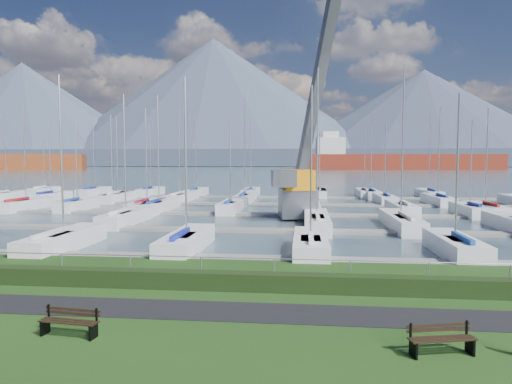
# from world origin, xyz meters

# --- Properties ---
(path) EXTENTS (160.00, 2.00, 0.04)m
(path) POSITION_xyz_m (0.00, -3.00, 0.01)
(path) COLOR black
(path) RESTS_ON grass
(water) EXTENTS (800.00, 540.00, 0.20)m
(water) POSITION_xyz_m (0.00, 260.00, -0.40)
(water) COLOR #3E525B
(hedge) EXTENTS (80.00, 0.70, 0.70)m
(hedge) POSITION_xyz_m (0.00, -0.40, 0.35)
(hedge) COLOR black
(hedge) RESTS_ON grass
(fence) EXTENTS (80.00, 0.04, 0.04)m
(fence) POSITION_xyz_m (0.00, 0.00, 1.20)
(fence) COLOR #92959A
(fence) RESTS_ON grass
(foothill) EXTENTS (900.00, 80.00, 12.00)m
(foothill) POSITION_xyz_m (0.00, 330.00, 6.00)
(foothill) COLOR #404A5E
(foothill) RESTS_ON water
(mountains) EXTENTS (1190.00, 360.00, 115.00)m
(mountains) POSITION_xyz_m (7.35, 404.62, 46.68)
(mountains) COLOR #3D455A
(mountains) RESTS_ON water
(docks) EXTENTS (90.00, 41.60, 0.25)m
(docks) POSITION_xyz_m (0.00, 26.00, -0.22)
(docks) COLOR slate
(docks) RESTS_ON water
(bench_left) EXTENTS (1.84, 0.63, 0.85)m
(bench_left) POSITION_xyz_m (-3.67, -5.57, 0.42)
(bench_left) COLOR black
(bench_left) RESTS_ON grass
(bench_right) EXTENTS (1.85, 0.83, 0.85)m
(bench_right) POSITION_xyz_m (6.81, -5.78, 0.42)
(bench_right) COLOR black
(bench_right) RESTS_ON grass
(crane) EXTENTS (6.58, 13.20, 22.35)m
(crane) POSITION_xyz_m (3.07, 24.65, 5.33)
(crane) COLOR #5C5E64
(crane) RESTS_ON water
(cargo_ship_mid) EXTENTS (99.22, 21.00, 21.50)m
(cargo_ship_mid) POSITION_xyz_m (46.69, 219.90, 3.55)
(cargo_ship_mid) COLOR maroon
(cargo_ship_mid) RESTS_ON water
(sailboat_fleet) EXTENTS (75.46, 49.73, 13.59)m
(sailboat_fleet) POSITION_xyz_m (-0.79, 29.25, 5.39)
(sailboat_fleet) COLOR navy
(sailboat_fleet) RESTS_ON water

